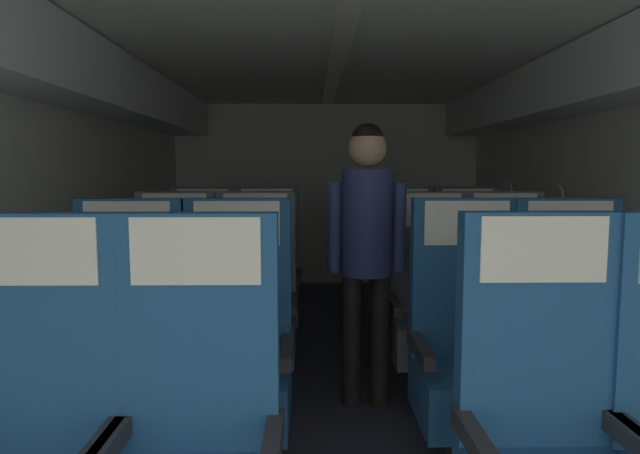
# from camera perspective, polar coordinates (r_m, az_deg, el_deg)

# --- Properties ---
(ground) EXTENTS (3.76, 6.84, 0.02)m
(ground) POSITION_cam_1_polar(r_m,az_deg,el_deg) (3.49, 2.16, -16.65)
(ground) COLOR #2D3342
(fuselage_shell) EXTENTS (3.64, 6.49, 2.15)m
(fuselage_shell) POSITION_cam_1_polar(r_m,az_deg,el_deg) (3.49, 2.05, 9.84)
(fuselage_shell) COLOR silver
(fuselage_shell) RESTS_ON ground
(seat_a_right_window) EXTENTS (0.51, 0.47, 1.20)m
(seat_a_right_window) POSITION_cam_1_polar(r_m,az_deg,el_deg) (1.88, 22.43, -20.66)
(seat_a_right_window) COLOR #38383D
(seat_a_right_window) RESTS_ON ground
(seat_b_left_window) EXTENTS (0.51, 0.47, 1.20)m
(seat_b_left_window) POSITION_cam_1_polar(r_m,az_deg,el_deg) (2.64, -19.43, -12.75)
(seat_b_left_window) COLOR #38383D
(seat_b_left_window) RESTS_ON ground
(seat_b_left_aisle) EXTENTS (0.51, 0.47, 1.20)m
(seat_b_left_aisle) POSITION_cam_1_polar(r_m,az_deg,el_deg) (2.53, -8.62, -13.27)
(seat_b_left_aisle) COLOR #38383D
(seat_b_left_aisle) RESTS_ON ground
(seat_b_right_aisle) EXTENTS (0.51, 0.47, 1.20)m
(seat_b_right_aisle) POSITION_cam_1_polar(r_m,az_deg,el_deg) (2.76, 24.61, -12.12)
(seat_b_right_aisle) COLOR #38383D
(seat_b_right_aisle) RESTS_ON ground
(seat_b_right_window) EXTENTS (0.51, 0.47, 1.20)m
(seat_b_right_window) POSITION_cam_1_polar(r_m,az_deg,el_deg) (2.61, 15.07, -12.80)
(seat_b_right_window) COLOR #38383D
(seat_b_right_window) RESTS_ON ground
(seat_c_left_window) EXTENTS (0.51, 0.47, 1.20)m
(seat_c_left_window) POSITION_cam_1_polar(r_m,az_deg,el_deg) (3.42, -14.84, -8.33)
(seat_c_left_window) COLOR #38383D
(seat_c_left_window) RESTS_ON ground
(seat_c_left_aisle) EXTENTS (0.51, 0.47, 1.20)m
(seat_c_left_aisle) POSITION_cam_1_polar(r_m,az_deg,el_deg) (3.34, -6.69, -8.53)
(seat_c_left_aisle) COLOR #38383D
(seat_c_left_aisle) RESTS_ON ground
(seat_c_right_aisle) EXTENTS (0.51, 0.47, 1.20)m
(seat_c_right_aisle) POSITION_cam_1_polar(r_m,az_deg,el_deg) (3.52, 18.69, -8.06)
(seat_c_right_aisle) COLOR #38383D
(seat_c_right_aisle) RESTS_ON ground
(seat_c_right_window) EXTENTS (0.51, 0.47, 1.20)m
(seat_c_right_window) POSITION_cam_1_polar(r_m,az_deg,el_deg) (3.37, 11.29, -8.46)
(seat_c_right_window) COLOR #38383D
(seat_c_right_window) RESTS_ON ground
(seat_d_left_window) EXTENTS (0.51, 0.47, 1.20)m
(seat_d_left_window) POSITION_cam_1_polar(r_m,az_deg,el_deg) (4.22, -12.07, -5.59)
(seat_d_left_window) COLOR #38383D
(seat_d_left_window) RESTS_ON ground
(seat_d_left_aisle) EXTENTS (0.51, 0.47, 1.20)m
(seat_d_left_aisle) POSITION_cam_1_polar(r_m,az_deg,el_deg) (4.13, -5.51, -5.73)
(seat_d_left_aisle) COLOR #38383D
(seat_d_left_aisle) RESTS_ON ground
(seat_d_right_aisle) EXTENTS (0.51, 0.47, 1.20)m
(seat_d_right_aisle) POSITION_cam_1_polar(r_m,az_deg,el_deg) (4.29, 15.05, -5.46)
(seat_d_right_aisle) COLOR #38383D
(seat_d_right_aisle) RESTS_ON ground
(seat_d_right_window) EXTENTS (0.51, 0.47, 1.20)m
(seat_d_right_window) POSITION_cam_1_polar(r_m,az_deg,el_deg) (4.19, 8.55, -5.59)
(seat_d_right_window) COLOR #38383D
(seat_d_right_window) RESTS_ON ground
(flight_attendant) EXTENTS (0.43, 0.28, 1.58)m
(flight_attendant) POSITION_cam_1_polar(r_m,az_deg,el_deg) (3.07, 4.85, -0.77)
(flight_attendant) COLOR black
(flight_attendant) RESTS_ON ground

